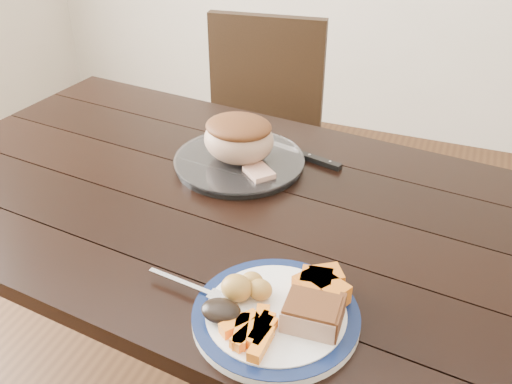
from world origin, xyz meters
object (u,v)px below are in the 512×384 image
(dinner_plate, at_px, (276,316))
(fork, at_px, (196,288))
(chair_far, at_px, (259,136))
(serving_platter, at_px, (239,163))
(roast_joint, at_px, (239,140))
(pork_slice, at_px, (312,315))
(dining_table, at_px, (228,231))
(carving_knife, at_px, (306,157))

(dinner_plate, relative_size, fork, 1.63)
(chair_far, bearing_deg, dinner_plate, 105.49)
(serving_platter, height_order, roast_joint, roast_joint)
(serving_platter, bearing_deg, dinner_plate, -60.41)
(fork, bearing_deg, pork_slice, 5.49)
(dining_table, xyz_separation_m, dinner_plate, (0.23, -0.32, 0.10))
(dinner_plate, relative_size, roast_joint, 1.66)
(dining_table, bearing_deg, pork_slice, -47.29)
(dinner_plate, bearing_deg, carving_knife, 101.94)
(dining_table, relative_size, chair_far, 1.82)
(dinner_plate, height_order, serving_platter, serving_platter)
(serving_platter, bearing_deg, carving_knife, 32.99)
(serving_platter, xyz_separation_m, pork_slice, (0.33, -0.48, 0.03))
(chair_far, bearing_deg, pork_slice, 108.30)
(pork_slice, bearing_deg, dining_table, 132.71)
(dining_table, relative_size, dinner_plate, 5.80)
(pork_slice, xyz_separation_m, carving_knife, (-0.18, 0.57, -0.03))
(fork, bearing_deg, dinner_plate, 6.65)
(chair_far, bearing_deg, fork, 98.01)
(dinner_plate, bearing_deg, pork_slice, -4.76)
(dining_table, bearing_deg, chair_far, 105.67)
(dining_table, bearing_deg, serving_platter, 102.26)
(fork, bearing_deg, carving_knife, 93.91)
(dining_table, bearing_deg, roast_joint, 102.26)
(dining_table, height_order, carving_knife, carving_knife)
(dining_table, height_order, dinner_plate, dinner_plate)
(dining_table, distance_m, dinner_plate, 0.41)
(pork_slice, relative_size, roast_joint, 0.53)
(chair_far, distance_m, pork_slice, 1.21)
(serving_platter, bearing_deg, roast_joint, 180.00)
(roast_joint, bearing_deg, pork_slice, -55.10)
(roast_joint, height_order, carving_knife, roast_joint)
(dinner_plate, xyz_separation_m, carving_knife, (-0.12, 0.57, -0.00))
(carving_knife, bearing_deg, pork_slice, -57.74)
(serving_platter, bearing_deg, chair_far, 106.53)
(dinner_plate, distance_m, fork, 0.16)
(fork, distance_m, roast_joint, 0.48)
(dinner_plate, xyz_separation_m, roast_joint, (-0.27, 0.47, 0.07))
(chair_far, xyz_separation_m, dinner_plate, (0.44, -1.06, 0.23))
(serving_platter, height_order, carving_knife, serving_platter)
(pork_slice, relative_size, fork, 0.52)
(dinner_plate, xyz_separation_m, pork_slice, (0.06, -0.01, 0.03))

